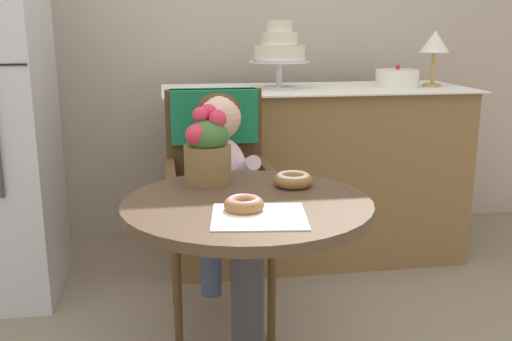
{
  "coord_description": "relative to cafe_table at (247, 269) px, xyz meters",
  "views": [
    {
      "loc": [
        -0.23,
        -1.58,
        1.21
      ],
      "look_at": [
        0.05,
        0.15,
        0.77
      ],
      "focal_mm": 40.83,
      "sensor_mm": 36.0,
      "label": 1
    }
  ],
  "objects": [
    {
      "name": "donut_mid",
      "position": [
        0.16,
        0.13,
        0.23
      ],
      "size": [
        0.12,
        0.12,
        0.04
      ],
      "color": "#936033",
      "rests_on": "cafe_table"
    },
    {
      "name": "seated_child",
      "position": [
        -0.02,
        0.57,
        0.17
      ],
      "size": [
        0.27,
        0.32,
        0.73
      ],
      "color": "silver",
      "rests_on": "ground"
    },
    {
      "name": "back_wall",
      "position": [
        0.0,
        1.85,
        0.84
      ],
      "size": [
        4.8,
        0.1,
        2.7
      ],
      "primitive_type": "cube",
      "color": "#B2A393",
      "rests_on": "ground"
    },
    {
      "name": "display_counter",
      "position": [
        0.55,
        1.3,
        -0.05
      ],
      "size": [
        1.56,
        0.62,
        0.9
      ],
      "color": "olive",
      "rests_on": "ground"
    },
    {
      "name": "flower_vase",
      "position": [
        -0.09,
        0.22,
        0.32
      ],
      "size": [
        0.15,
        0.15,
        0.25
      ],
      "color": "brown",
      "rests_on": "cafe_table"
    },
    {
      "name": "cafe_table",
      "position": [
        0.0,
        0.0,
        0.0
      ],
      "size": [
        0.72,
        0.72,
        0.72
      ],
      "color": "#4C3826",
      "rests_on": "ground"
    },
    {
      "name": "donut_front",
      "position": [
        -0.02,
        -0.1,
        0.23
      ],
      "size": [
        0.11,
        0.11,
        0.04
      ],
      "color": "#936033",
      "rests_on": "cafe_table"
    },
    {
      "name": "wicker_chair",
      "position": [
        -0.02,
        0.73,
        0.13
      ],
      "size": [
        0.42,
        0.45,
        0.95
      ],
      "rotation": [
        0.0,
        0.0,
        -0.04
      ],
      "color": "brown",
      "rests_on": "ground"
    },
    {
      "name": "table_lamp",
      "position": [
        1.16,
        1.27,
        0.61
      ],
      "size": [
        0.15,
        0.15,
        0.28
      ],
      "color": "#B28C47",
      "rests_on": "display_counter"
    },
    {
      "name": "paper_napkin",
      "position": [
        0.01,
        -0.15,
        0.21
      ],
      "size": [
        0.27,
        0.25,
        0.0
      ],
      "primitive_type": "cube",
      "rotation": [
        0.0,
        0.0,
        -0.13
      ],
      "color": "white",
      "rests_on": "cafe_table"
    },
    {
      "name": "tiered_cake_stand",
      "position": [
        0.35,
        1.3,
        0.59
      ],
      "size": [
        0.3,
        0.3,
        0.33
      ],
      "color": "silver",
      "rests_on": "display_counter"
    },
    {
      "name": "round_layer_cake",
      "position": [
        0.97,
        1.27,
        0.44
      ],
      "size": [
        0.22,
        0.22,
        0.11
      ],
      "color": "white",
      "rests_on": "display_counter"
    }
  ]
}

